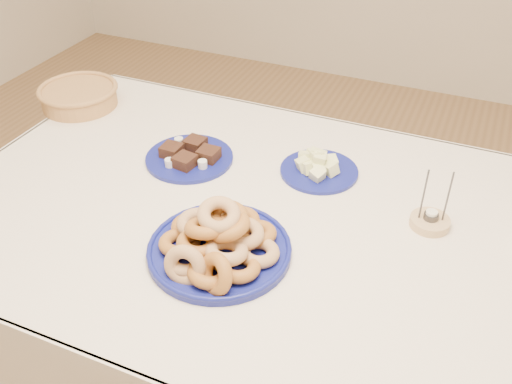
{
  "coord_description": "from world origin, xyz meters",
  "views": [
    {
      "loc": [
        0.44,
        -1.07,
        1.66
      ],
      "look_at": [
        0.0,
        -0.05,
        0.85
      ],
      "focal_mm": 40.0,
      "sensor_mm": 36.0,
      "label": 1
    }
  ],
  "objects_px": {
    "dining_table": "(263,243)",
    "brownie_plate": "(189,156)",
    "melon_plate": "(318,167)",
    "candle_holder": "(430,221)",
    "wicker_basket": "(79,95)",
    "donut_platter": "(218,243)"
  },
  "relations": [
    {
      "from": "donut_platter",
      "to": "candle_holder",
      "type": "xyz_separation_m",
      "value": [
        0.44,
        0.31,
        -0.02
      ]
    },
    {
      "from": "dining_table",
      "to": "wicker_basket",
      "type": "bearing_deg",
      "value": 159.61
    },
    {
      "from": "dining_table",
      "to": "candle_holder",
      "type": "relative_size",
      "value": 10.34
    },
    {
      "from": "dining_table",
      "to": "wicker_basket",
      "type": "distance_m",
      "value": 0.87
    },
    {
      "from": "dining_table",
      "to": "donut_platter",
      "type": "bearing_deg",
      "value": -100.28
    },
    {
      "from": "wicker_basket",
      "to": "candle_holder",
      "type": "height_order",
      "value": "candle_holder"
    },
    {
      "from": "dining_table",
      "to": "wicker_basket",
      "type": "xyz_separation_m",
      "value": [
        -0.81,
        0.3,
        0.14
      ]
    },
    {
      "from": "melon_plate",
      "to": "candle_holder",
      "type": "height_order",
      "value": "candle_holder"
    },
    {
      "from": "donut_platter",
      "to": "melon_plate",
      "type": "bearing_deg",
      "value": 76.22
    },
    {
      "from": "donut_platter",
      "to": "candle_holder",
      "type": "bearing_deg",
      "value": 35.18
    },
    {
      "from": "dining_table",
      "to": "donut_platter",
      "type": "height_order",
      "value": "donut_platter"
    },
    {
      "from": "dining_table",
      "to": "brownie_plate",
      "type": "height_order",
      "value": "brownie_plate"
    },
    {
      "from": "dining_table",
      "to": "melon_plate",
      "type": "xyz_separation_m",
      "value": [
        0.07,
        0.23,
        0.12
      ]
    },
    {
      "from": "wicker_basket",
      "to": "donut_platter",
      "type": "bearing_deg",
      "value": -32.49
    },
    {
      "from": "melon_plate",
      "to": "wicker_basket",
      "type": "relative_size",
      "value": 0.7
    },
    {
      "from": "donut_platter",
      "to": "melon_plate",
      "type": "height_order",
      "value": "donut_platter"
    },
    {
      "from": "melon_plate",
      "to": "candle_holder",
      "type": "xyz_separation_m",
      "value": [
        0.33,
        -0.11,
        -0.0
      ]
    },
    {
      "from": "melon_plate",
      "to": "wicker_basket",
      "type": "bearing_deg",
      "value": 175.5
    },
    {
      "from": "brownie_plate",
      "to": "candle_holder",
      "type": "relative_size",
      "value": 2.01
    },
    {
      "from": "brownie_plate",
      "to": "donut_platter",
      "type": "bearing_deg",
      "value": -52.06
    },
    {
      "from": "brownie_plate",
      "to": "candle_holder",
      "type": "bearing_deg",
      "value": -2.26
    },
    {
      "from": "candle_holder",
      "to": "melon_plate",
      "type": "bearing_deg",
      "value": 160.97
    }
  ]
}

